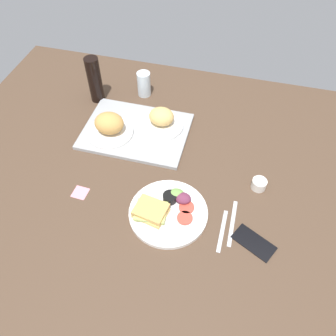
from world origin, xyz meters
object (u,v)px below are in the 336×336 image
(bread_plate_near, at_px, (109,126))
(knife, at_px, (232,223))
(bread_plate_far, at_px, (161,120))
(plate_with_salad, at_px, (167,210))
(drinking_glass, at_px, (144,84))
(espresso_cup, at_px, (259,184))
(sticky_note, at_px, (80,193))
(cell_phone, at_px, (254,242))
(fork, at_px, (222,231))
(serving_tray, at_px, (136,131))
(soda_bottle, at_px, (95,80))

(bread_plate_near, relative_size, knife, 1.05)
(bread_plate_far, distance_m, plate_with_salad, 0.44)
(plate_with_salad, relative_size, drinking_glass, 2.37)
(bread_plate_far, xyz_separation_m, drinking_glass, (-0.14, 0.21, 0.01))
(plate_with_salad, bearing_deg, bread_plate_near, 136.53)
(drinking_glass, height_order, espresso_cup, drinking_glass)
(bread_plate_near, bearing_deg, sticky_note, -90.79)
(bread_plate_far, distance_m, knife, 0.55)
(bread_plate_near, bearing_deg, espresso_cup, -10.51)
(bread_plate_near, height_order, cell_phone, bread_plate_near)
(bread_plate_far, relative_size, drinking_glass, 1.65)
(plate_with_salad, xyz_separation_m, drinking_glass, (-0.28, 0.63, 0.04))
(plate_with_salad, distance_m, fork, 0.21)
(bread_plate_near, bearing_deg, bread_plate_far, 26.68)
(bread_plate_near, relative_size, fork, 1.17)
(serving_tray, distance_m, bread_plate_near, 0.12)
(drinking_glass, relative_size, soda_bottle, 0.54)
(cell_phone, xyz_separation_m, sticky_note, (-0.66, 0.04, -0.00))
(sticky_note, bearing_deg, plate_with_salad, -0.27)
(soda_bottle, bearing_deg, cell_phone, -35.87)
(plate_with_salad, height_order, sticky_note, plate_with_salad)
(bread_plate_far, height_order, cell_phone, bread_plate_far)
(soda_bottle, bearing_deg, knife, -35.90)
(serving_tray, xyz_separation_m, plate_with_salad, (0.24, -0.37, 0.01))
(bread_plate_near, height_order, plate_with_salad, bread_plate_near)
(fork, bearing_deg, soda_bottle, 51.40)
(espresso_cup, xyz_separation_m, sticky_note, (-0.65, -0.20, -0.02))
(bread_plate_far, bearing_deg, drinking_glass, 124.24)
(serving_tray, height_order, bread_plate_far, bread_plate_far)
(soda_bottle, bearing_deg, sticky_note, -74.97)
(bread_plate_far, bearing_deg, fork, -52.29)
(drinking_glass, relative_size, fork, 0.71)
(soda_bottle, xyz_separation_m, espresso_cup, (0.79, -0.34, -0.09))
(espresso_cup, relative_size, knife, 0.29)
(serving_tray, relative_size, espresso_cup, 8.04)
(bread_plate_near, height_order, bread_plate_far, bread_plate_near)
(drinking_glass, height_order, sticky_note, drinking_glass)
(bread_plate_far, bearing_deg, plate_with_salad, -72.00)
(fork, relative_size, sticky_note, 3.04)
(drinking_glass, bearing_deg, bread_plate_far, -55.76)
(knife, distance_m, sticky_note, 0.58)
(serving_tray, relative_size, bread_plate_near, 2.26)
(knife, bearing_deg, espresso_cup, -22.32)
(cell_phone, bearing_deg, serving_tray, 170.68)
(espresso_cup, xyz_separation_m, cell_phone, (0.01, -0.24, -0.02))
(serving_tray, distance_m, soda_bottle, 0.32)
(knife, xyz_separation_m, sticky_note, (-0.58, -0.01, -0.00))
(bread_plate_near, relative_size, sticky_note, 3.56)
(soda_bottle, xyz_separation_m, knife, (0.72, -0.52, -0.11))
(serving_tray, height_order, knife, serving_tray)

